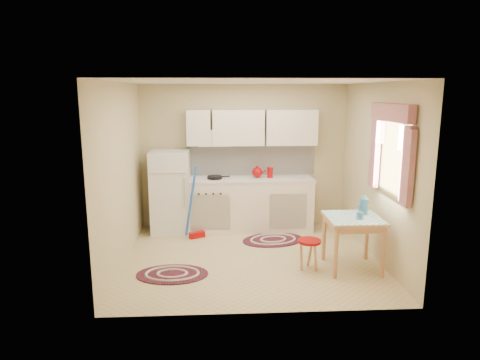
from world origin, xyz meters
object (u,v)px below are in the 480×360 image
table (352,243)px  stool (309,255)px  fridge (171,192)px  base_cabinets (247,205)px

table → stool: size_ratio=1.71×
fridge → stool: (2.02, -1.72, -0.49)m
fridge → stool: fridge is taller
table → stool: 0.61m
base_cabinets → fridge: bearing=-177.8°
base_cabinets → table: (1.31, -1.76, -0.08)m
fridge → table: size_ratio=1.94×
table → base_cabinets: bearing=126.8°
fridge → stool: 2.69m
stool → table: bearing=0.9°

